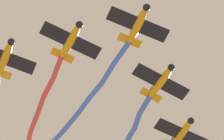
# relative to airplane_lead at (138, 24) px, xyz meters

# --- Properties ---
(airplane_lead) EXTENTS (8.15, 6.13, 2.02)m
(airplane_lead) POSITION_rel_airplane_lead_xyz_m (0.00, 0.00, 0.00)
(airplane_lead) COLOR orange
(smoke_trail_lead) EXTENTS (1.91, 19.73, 1.39)m
(smoke_trail_lead) POSITION_rel_airplane_lead_xyz_m (-0.18, -12.39, 0.03)
(smoke_trail_lead) COLOR #4C75DB
(airplane_left_wing) EXTENTS (8.01, 5.96, 2.02)m
(airplane_left_wing) POSITION_rel_airplane_lead_xyz_m (-7.03, -5.33, 0.00)
(airplane_left_wing) COLOR orange
(airplane_right_wing) EXTENTS (8.07, 6.03, 2.02)m
(airplane_right_wing) POSITION_rel_airplane_lead_xyz_m (6.03, -6.41, 0.30)
(airplane_right_wing) COLOR orange
(airplane_slot) EXTENTS (8.07, 6.03, 2.02)m
(airplane_slot) POSITION_rel_airplane_lead_xyz_m (-14.04, -10.66, -0.30)
(airplane_slot) COLOR orange
(airplane_trail) EXTENTS (8.16, 6.14, 2.02)m
(airplane_trail) POSITION_rel_airplane_lead_xyz_m (12.07, -12.83, 0.00)
(airplane_trail) COLOR orange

